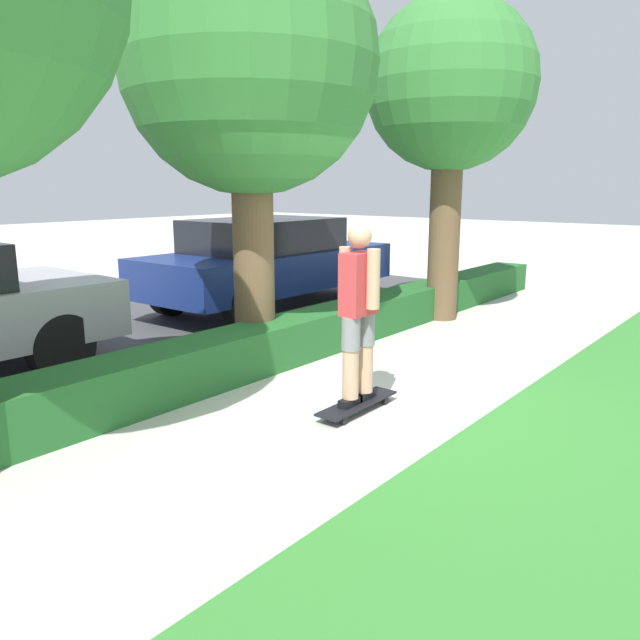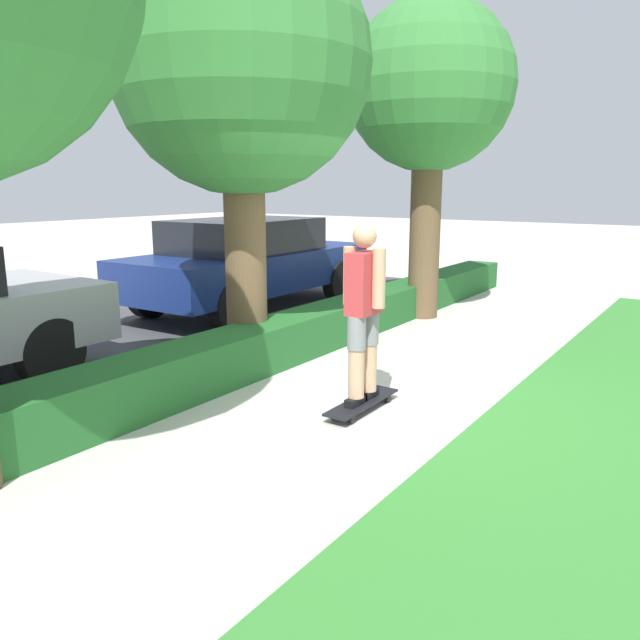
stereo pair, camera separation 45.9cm
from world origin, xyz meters
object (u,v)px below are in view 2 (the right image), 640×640
skater_person (364,309)px  parked_car_middle (248,261)px  skateboard (362,403)px  tree_mid (241,67)px  tree_far (430,91)px

skater_person → parked_car_middle: 5.01m
skateboard → skater_person: size_ratio=0.60×
tree_mid → parked_car_middle: bearing=40.3°
tree_far → skater_person: bearing=-162.0°
tree_far → tree_mid: bearing=170.4°
tree_mid → tree_far: bearing=-9.6°
tree_far → parked_car_middle: size_ratio=1.03×
parked_car_middle → skateboard: bearing=-128.2°
skateboard → parked_car_middle: parked_car_middle is taller
skateboard → tree_mid: tree_mid is taller
parked_car_middle → tree_mid: bearing=-140.3°
skater_person → tree_mid: tree_mid is taller
skateboard → tree_far: size_ratio=0.21×
skater_person → tree_mid: size_ratio=0.34×
tree_mid → parked_car_middle: size_ratio=1.03×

